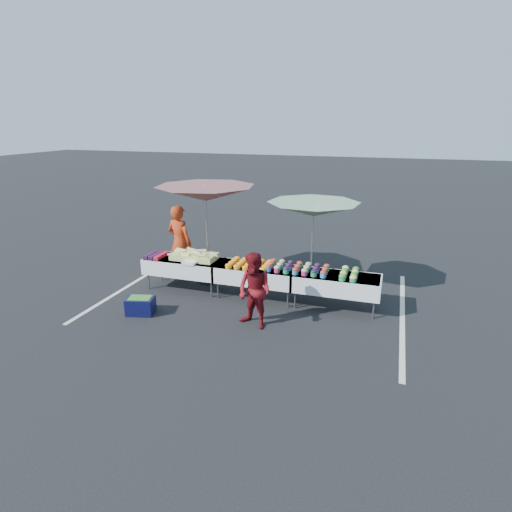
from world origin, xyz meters
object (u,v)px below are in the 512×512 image
(umbrella_left, at_px, (206,194))
(table_right, at_px, (336,283))
(umbrella_right, at_px, (313,210))
(storage_bin, at_px, (141,305))
(customer, at_px, (255,291))
(table_center, at_px, (256,274))
(table_left, at_px, (184,265))
(vendor, at_px, (180,243))

(umbrella_left, bearing_deg, table_right, -10.26)
(umbrella_left, height_order, umbrella_right, umbrella_left)
(storage_bin, bearing_deg, customer, -9.72)
(table_center, bearing_deg, table_left, 180.00)
(vendor, bearing_deg, storage_bin, 106.99)
(table_center, xyz_separation_m, umbrella_right, (1.10, 0.80, 1.37))
(table_left, bearing_deg, table_center, 0.00)
(umbrella_right, bearing_deg, storage_bin, -143.09)
(table_right, bearing_deg, customer, -135.40)
(vendor, xyz_separation_m, umbrella_left, (0.76, -0.01, 1.26))
(table_center, height_order, umbrella_right, umbrella_right)
(vendor, xyz_separation_m, customer, (2.63, -1.96, -0.20))
(table_left, bearing_deg, vendor, 124.57)
(table_left, xyz_separation_m, vendor, (-0.41, 0.60, 0.37))
(table_center, distance_m, vendor, 2.32)
(table_center, distance_m, umbrella_left, 2.26)
(table_left, bearing_deg, customer, -31.57)
(umbrella_left, bearing_deg, storage_bin, -105.30)
(table_right, relative_size, storage_bin, 2.92)
(umbrella_left, height_order, storage_bin, umbrella_left)
(table_right, xyz_separation_m, umbrella_left, (-3.25, 0.59, 1.63))
(umbrella_right, xyz_separation_m, storage_bin, (-3.14, -2.36, -1.77))
(umbrella_left, xyz_separation_m, umbrella_right, (2.55, 0.21, -0.26))
(customer, bearing_deg, table_center, 128.03)
(customer, relative_size, storage_bin, 2.35)
(customer, bearing_deg, vendor, 164.26)
(table_left, bearing_deg, umbrella_right, 15.42)
(table_left, distance_m, table_right, 3.60)
(table_right, height_order, umbrella_right, umbrella_right)
(table_right, xyz_separation_m, vendor, (-4.01, 0.60, 0.37))
(table_left, height_order, table_center, same)
(umbrella_right, relative_size, storage_bin, 4.06)
(customer, relative_size, umbrella_left, 0.53)
(umbrella_left, xyz_separation_m, storage_bin, (-0.59, -2.15, -2.02))
(umbrella_right, bearing_deg, table_center, -143.99)
(customer, height_order, storage_bin, customer)
(table_right, bearing_deg, vendor, 171.49)
(customer, xyz_separation_m, storage_bin, (-2.46, -0.19, -0.56))
(table_right, height_order, umbrella_left, umbrella_left)
(table_left, xyz_separation_m, table_right, (3.60, 0.00, 0.00))
(table_center, xyz_separation_m, table_right, (1.80, 0.00, 0.00))
(table_center, bearing_deg, table_right, 0.00)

